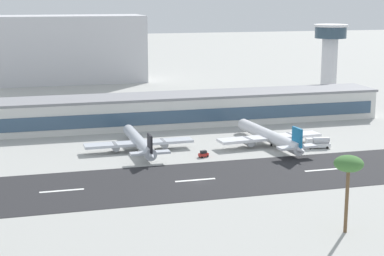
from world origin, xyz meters
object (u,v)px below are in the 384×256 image
(terminal_building, at_px, (182,109))
(control_tower, at_px, (330,51))
(airliner_black_tail_gate_0, at_px, (140,143))
(palm_tree_0, at_px, (349,166))
(airliner_blue_tail_gate_1, at_px, (271,137))
(service_fuel_truck_0, at_px, (318,143))
(distant_hotel_block, at_px, (67,49))
(service_baggage_tug_1, at_px, (203,154))

(terminal_building, distance_m, control_tower, 97.44)
(airliner_black_tail_gate_0, xyz_separation_m, palm_tree_0, (30.94, -85.31, 12.52))
(terminal_building, xyz_separation_m, airliner_blue_tail_gate_1, (20.93, -45.59, -3.02))
(terminal_building, distance_m, airliner_blue_tail_gate_1, 50.25)
(service_fuel_truck_0, bearing_deg, airliner_blue_tail_gate_1, -16.62)
(distant_hotel_block, xyz_separation_m, service_baggage_tug_1, (29.08, -198.47, -19.14))
(distant_hotel_block, bearing_deg, terminal_building, -76.19)
(airliner_blue_tail_gate_1, xyz_separation_m, service_baggage_tug_1, (-27.36, -8.45, -2.22))
(airliner_black_tail_gate_0, bearing_deg, service_baggage_tug_1, -126.40)
(distant_hotel_block, relative_size, service_fuel_truck_0, 10.54)
(service_baggage_tug_1, bearing_deg, control_tower, -149.14)
(terminal_building, bearing_deg, palm_tree_0, -87.40)
(service_baggage_tug_1, distance_m, palm_tree_0, 74.35)
(distant_hotel_block, distance_m, airliner_black_tail_gate_0, 186.15)
(terminal_building, bearing_deg, service_fuel_truck_0, -56.20)
(terminal_building, bearing_deg, distant_hotel_block, 103.81)
(distant_hotel_block, bearing_deg, service_baggage_tug_1, -81.66)
(control_tower, relative_size, palm_tree_0, 2.14)
(airliner_blue_tail_gate_1, relative_size, service_fuel_truck_0, 5.55)
(terminal_building, height_order, airliner_black_tail_gate_0, terminal_building)
(distant_hotel_block, height_order, service_baggage_tug_1, distant_hotel_block)
(airliner_blue_tail_gate_1, bearing_deg, terminal_building, 19.62)
(service_baggage_tug_1, bearing_deg, terminal_building, -110.93)
(terminal_building, bearing_deg, service_baggage_tug_1, -96.79)
(terminal_building, distance_m, airliner_black_tail_gate_0, 47.94)
(airliner_black_tail_gate_0, relative_size, service_baggage_tug_1, 12.81)
(terminal_building, relative_size, service_fuel_truck_0, 19.21)
(service_fuel_truck_0, xyz_separation_m, palm_tree_0, (-29.71, -73.04, 13.46))
(palm_tree_0, bearing_deg, terminal_building, 92.60)
(palm_tree_0, bearing_deg, distant_hotel_block, 98.67)
(control_tower, relative_size, airliner_blue_tail_gate_1, 0.78)
(terminal_building, height_order, airliner_blue_tail_gate_1, terminal_building)
(airliner_black_tail_gate_0, xyz_separation_m, airliner_blue_tail_gate_1, (46.16, -4.95, 0.29))
(terminal_building, bearing_deg, airliner_black_tail_gate_0, -121.83)
(terminal_building, relative_size, palm_tree_0, 9.53)
(terminal_building, bearing_deg, airliner_blue_tail_gate_1, -65.34)
(control_tower, distance_m, airliner_blue_tail_gate_1, 109.94)
(terminal_building, xyz_separation_m, control_tower, (87.14, 39.54, 18.34))
(control_tower, bearing_deg, airliner_blue_tail_gate_1, -127.88)
(distant_hotel_block, relative_size, service_baggage_tug_1, 26.63)
(control_tower, relative_size, airliner_black_tail_gate_0, 0.85)
(control_tower, distance_m, service_baggage_tug_1, 134.42)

